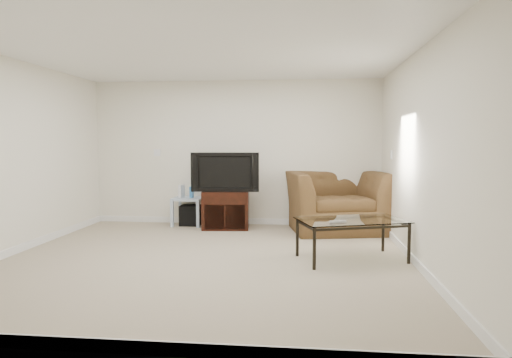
# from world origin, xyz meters

# --- Properties ---
(floor) EXTENTS (5.00, 5.00, 0.00)m
(floor) POSITION_xyz_m (0.00, 0.00, 0.00)
(floor) COLOR tan
(floor) RESTS_ON ground
(ceiling) EXTENTS (5.00, 5.00, 0.00)m
(ceiling) POSITION_xyz_m (0.00, 0.00, 2.50)
(ceiling) COLOR white
(ceiling) RESTS_ON ground
(wall_back) EXTENTS (5.00, 0.02, 2.50)m
(wall_back) POSITION_xyz_m (0.00, 2.50, 1.25)
(wall_back) COLOR silver
(wall_back) RESTS_ON ground
(wall_left) EXTENTS (0.02, 5.00, 2.50)m
(wall_left) POSITION_xyz_m (-2.50, 0.00, 1.25)
(wall_left) COLOR silver
(wall_left) RESTS_ON ground
(wall_right) EXTENTS (0.02, 5.00, 2.50)m
(wall_right) POSITION_xyz_m (2.50, 0.00, 1.25)
(wall_right) COLOR silver
(wall_right) RESTS_ON ground
(plate_back) EXTENTS (0.12, 0.02, 0.12)m
(plate_back) POSITION_xyz_m (-1.40, 2.49, 1.25)
(plate_back) COLOR white
(plate_back) RESTS_ON wall_back
(plate_right_switch) EXTENTS (0.02, 0.09, 0.13)m
(plate_right_switch) POSITION_xyz_m (2.49, 1.60, 1.25)
(plate_right_switch) COLOR white
(plate_right_switch) RESTS_ON wall_right
(plate_right_outlet) EXTENTS (0.02, 0.08, 0.12)m
(plate_right_outlet) POSITION_xyz_m (2.49, 1.30, 0.30)
(plate_right_outlet) COLOR white
(plate_right_outlet) RESTS_ON wall_right
(tv_stand) EXTENTS (0.80, 0.59, 0.63)m
(tv_stand) POSITION_xyz_m (-0.10, 2.05, 0.32)
(tv_stand) COLOR black
(tv_stand) RESTS_ON floor
(dvd_player) EXTENTS (0.40, 0.30, 0.05)m
(dvd_player) POSITION_xyz_m (-0.09, 2.01, 0.53)
(dvd_player) COLOR black
(dvd_player) RESTS_ON tv_stand
(television) EXTENTS (1.04, 0.29, 0.64)m
(television) POSITION_xyz_m (-0.09, 2.02, 0.95)
(television) COLOR black
(television) RESTS_ON tv_stand
(side_table) EXTENTS (0.52, 0.52, 0.48)m
(side_table) POSITION_xyz_m (-0.78, 2.28, 0.24)
(side_table) COLOR silver
(side_table) RESTS_ON floor
(subwoofer) EXTENTS (0.35, 0.35, 0.35)m
(subwoofer) POSITION_xyz_m (-0.75, 2.30, 0.17)
(subwoofer) COLOR black
(subwoofer) RESTS_ON floor
(game_console) EXTENTS (0.08, 0.17, 0.22)m
(game_console) POSITION_xyz_m (-0.91, 2.27, 0.59)
(game_console) COLOR white
(game_console) RESTS_ON side_table
(game_case) EXTENTS (0.05, 0.14, 0.19)m
(game_case) POSITION_xyz_m (-0.73, 2.26, 0.58)
(game_case) COLOR #337FCC
(game_case) RESTS_ON side_table
(recliner) EXTENTS (1.63, 1.22, 1.29)m
(recliner) POSITION_xyz_m (1.71, 2.05, 0.65)
(recliner) COLOR #4F3824
(recliner) RESTS_ON floor
(coffee_table) EXTENTS (1.43, 1.08, 0.50)m
(coffee_table) POSITION_xyz_m (1.78, 0.19, 0.25)
(coffee_table) COLOR black
(coffee_table) RESTS_ON floor
(remote) EXTENTS (0.20, 0.14, 0.02)m
(remote) POSITION_xyz_m (1.60, -0.03, 0.51)
(remote) COLOR #B2B2B7
(remote) RESTS_ON coffee_table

